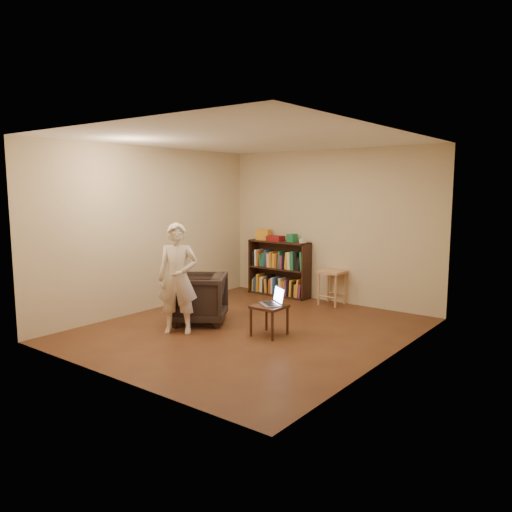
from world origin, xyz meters
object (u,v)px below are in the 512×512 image
Objects in this scene: side_table at (269,310)px; laptop at (274,300)px; bookshelf at (279,272)px; stool at (332,277)px; person at (178,278)px; armchair at (198,298)px.

laptop reaches higher than side_table.
stool is at bearing -3.28° from bookshelf.
laptop is at bearing 70.68° from side_table.
person is (-0.86, -2.71, 0.28)m from stool.
person is at bearing -113.65° from laptop.
stool is at bearing 38.13° from person.
bookshelf is at bearing 176.72° from stool.
laptop is at bearing -83.52° from stool.
armchair is at bearing -87.17° from bookshelf.
bookshelf is 0.80× the size of person.
armchair is 0.53× the size of person.
stool is 2.40m from armchair.
laptop is at bearing -1.44° from person.
bookshelf is at bearing 121.70° from side_table.
person is at bearing -149.20° from side_table.
side_table is (1.21, 0.11, -0.02)m from armchair.
bookshelf reaches higher than armchair.
side_table is 1.31m from person.
bookshelf is at bearing 156.52° from laptop.
stool is at bearing 130.03° from laptop.
stool is at bearing 121.50° from armchair.
bookshelf reaches higher than laptop.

